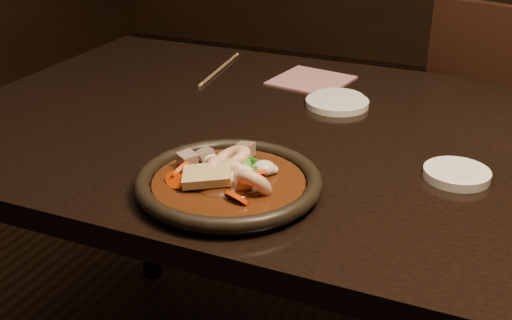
% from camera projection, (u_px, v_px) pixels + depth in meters
% --- Properties ---
extents(table, '(1.60, 0.90, 0.75)m').
position_uv_depth(table, '(349.00, 173.00, 1.22)').
color(table, black).
rests_on(table, floor).
extents(plate, '(0.29, 0.29, 0.03)m').
position_uv_depth(plate, '(229.00, 183.00, 0.98)').
color(plate, black).
rests_on(plate, table).
extents(stirfry, '(0.18, 0.18, 0.07)m').
position_uv_depth(stirfry, '(229.00, 178.00, 0.98)').
color(stirfry, '#3D1B0B').
rests_on(stirfry, plate).
extents(soy_dish, '(0.11, 0.11, 0.01)m').
position_uv_depth(soy_dish, '(457.00, 174.00, 1.03)').
color(soy_dish, white).
rests_on(soy_dish, table).
extents(saucer_left, '(0.13, 0.13, 0.01)m').
position_uv_depth(saucer_left, '(337.00, 103.00, 1.33)').
color(saucer_left, white).
rests_on(saucer_left, table).
extents(saucer_right, '(0.11, 0.11, 0.01)m').
position_uv_depth(saucer_right, '(338.00, 99.00, 1.35)').
color(saucer_right, white).
rests_on(saucer_right, table).
extents(chopsticks, '(0.04, 0.27, 0.01)m').
position_uv_depth(chopsticks, '(220.00, 69.00, 1.55)').
color(chopsticks, '#A6815F').
rests_on(chopsticks, table).
extents(napkin, '(0.18, 0.18, 0.00)m').
position_uv_depth(napkin, '(311.00, 80.00, 1.47)').
color(napkin, '#AA6873').
rests_on(napkin, table).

